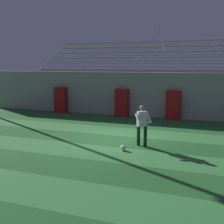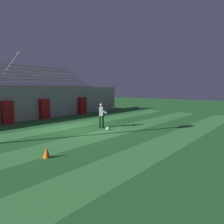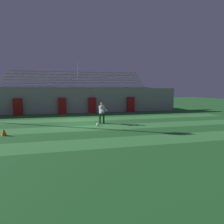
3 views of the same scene
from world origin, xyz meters
The scene contains 13 objects.
ground_plane centered at (0.00, 0.00, 0.00)m, with size 80.00×80.00×0.00m, color #236028.
turf_stripe_near centered at (0.00, -6.00, 0.00)m, with size 28.00×1.89×0.01m, color #38843D.
turf_stripe_mid centered at (0.00, -2.21, 0.00)m, with size 28.00×1.89×0.01m, color #38843D.
turf_stripe_far centered at (0.00, 1.58, 0.00)m, with size 28.00×1.89×0.01m, color #38843D.
back_wall centered at (0.00, 6.50, 1.40)m, with size 24.00×0.60×2.80m, color #999691.
padding_pillar_gate_left centered at (-1.64, 5.95, 0.87)m, with size 0.84×0.44×1.74m, color maroon.
padding_pillar_gate_right centered at (1.64, 5.95, 0.87)m, with size 0.84×0.44×1.74m, color maroon.
padding_pillar_far_right centered at (6.21, 5.95, 0.87)m, with size 0.84×0.44×1.74m, color maroon.
bleacher_stand centered at (0.00, 9.19, 1.51)m, with size 18.00×4.75×5.83m.
goalkeeper centered at (1.61, -0.66, 0.95)m, with size 0.74×0.72×1.67m.
soccer_ball centered at (1.14, -1.60, 0.11)m, with size 0.22×0.22×0.22m, color white.
traffic_cone centered at (-4.65, -3.24, 0.21)m, with size 0.30×0.30×0.42m, color orange.
water_bottle centered at (1.15, 4.67, 0.12)m, with size 0.07×0.07×0.24m, color #1E8CD8.
Camera 2 is at (-9.61, -10.42, 2.75)m, focal length 35.00 mm.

